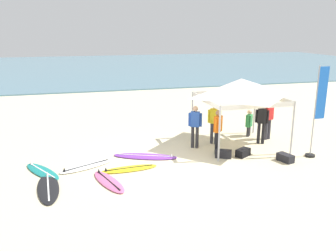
# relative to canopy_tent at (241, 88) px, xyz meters

# --- Properties ---
(ground_plane) EXTENTS (80.00, 80.00, 0.00)m
(ground_plane) POSITION_rel_canopy_tent_xyz_m (-2.99, -0.82, -2.39)
(ground_plane) COLOR beige
(sea) EXTENTS (80.00, 36.00, 0.10)m
(sea) POSITION_rel_canopy_tent_xyz_m (-2.99, 32.35, -2.34)
(sea) COLOR #568499
(sea) RESTS_ON ground
(canopy_tent) EXTENTS (3.09, 3.09, 2.75)m
(canopy_tent) POSITION_rel_canopy_tent_xyz_m (0.00, 0.00, 0.00)
(canopy_tent) COLOR #B7B7BC
(canopy_tent) RESTS_ON ground
(surfboard_pink) EXTENTS (1.10, 2.03, 0.19)m
(surfboard_pink) POSITION_rel_canopy_tent_xyz_m (-5.53, -2.34, -2.35)
(surfboard_pink) COLOR pink
(surfboard_pink) RESTS_ON ground
(surfboard_teal) EXTENTS (1.47, 2.02, 0.19)m
(surfboard_teal) POSITION_rel_canopy_tent_xyz_m (-7.59, -0.93, -2.35)
(surfboard_teal) COLOR #19847F
(surfboard_teal) RESTS_ON ground
(surfboard_purple) EXTENTS (2.47, 1.53, 0.19)m
(surfboard_purple) POSITION_rel_canopy_tent_xyz_m (-3.96, -0.40, -2.35)
(surfboard_purple) COLOR purple
(surfboard_purple) RESTS_ON ground
(surfboard_yellow) EXTENTS (1.98, 0.68, 0.19)m
(surfboard_yellow) POSITION_rel_canopy_tent_xyz_m (-4.75, -1.47, -2.35)
(surfboard_yellow) COLOR yellow
(surfboard_yellow) RESTS_ON ground
(surfboard_black) EXTENTS (0.78, 2.35, 0.19)m
(surfboard_black) POSITION_rel_canopy_tent_xyz_m (-7.33, -2.33, -2.35)
(surfboard_black) COLOR black
(surfboard_black) RESTS_ON ground
(surfboard_white) EXTENTS (2.04, 1.36, 0.19)m
(surfboard_white) POSITION_rel_canopy_tent_xyz_m (-6.14, -0.85, -2.35)
(surfboard_white) COLOR white
(surfboard_white) RESTS_ON ground
(person_red) EXTENTS (0.53, 0.32, 1.71)m
(person_red) POSITION_rel_canopy_tent_xyz_m (1.60, 0.45, -1.40)
(person_red) COLOR #383842
(person_red) RESTS_ON ground
(person_yellow) EXTENTS (0.49, 0.37, 1.71)m
(person_yellow) POSITION_rel_canopy_tent_xyz_m (-0.87, 0.48, -1.40)
(person_yellow) COLOR #383842
(person_yellow) RESTS_ON ground
(person_black) EXTENTS (0.48, 0.38, 1.71)m
(person_black) POSITION_rel_canopy_tent_xyz_m (1.02, -0.01, -1.40)
(person_black) COLOR black
(person_black) RESTS_ON ground
(person_orange) EXTENTS (0.41, 0.42, 1.71)m
(person_orange) POSITION_rel_canopy_tent_xyz_m (-1.22, -0.72, -1.40)
(person_orange) COLOR black
(person_orange) RESTS_ON ground
(person_blue) EXTENTS (0.50, 0.36, 1.71)m
(person_blue) POSITION_rel_canopy_tent_xyz_m (-1.81, 0.19, -1.40)
(person_blue) COLOR #2D2D33
(person_blue) RESTS_ON ground
(person_green) EXTENTS (0.41, 0.43, 1.20)m
(person_green) POSITION_rel_canopy_tent_xyz_m (1.04, 1.09, -1.73)
(person_green) COLOR #2D2D33
(person_green) RESTS_ON ground
(banner_flag) EXTENTS (0.60, 0.36, 3.40)m
(banner_flag) POSITION_rel_canopy_tent_xyz_m (2.15, -1.93, -0.81)
(banner_flag) COLOR #99999E
(banner_flag) RESTS_ON ground
(gear_bag_near_tent) EXTENTS (0.47, 0.66, 0.28)m
(gear_bag_near_tent) POSITION_rel_canopy_tent_xyz_m (0.83, -2.15, -2.25)
(gear_bag_near_tent) COLOR #232328
(gear_bag_near_tent) RESTS_ON ground
(gear_bag_by_pole) EXTENTS (0.68, 0.59, 0.28)m
(gear_bag_by_pole) POSITION_rel_canopy_tent_xyz_m (-0.38, -1.23, -2.25)
(gear_bag_by_pole) COLOR black
(gear_bag_by_pole) RESTS_ON ground
(gear_bag_on_sand) EXTENTS (0.68, 0.56, 0.28)m
(gear_bag_on_sand) POSITION_rel_canopy_tent_xyz_m (-1.16, -1.17, -2.25)
(gear_bag_on_sand) COLOR #232328
(gear_bag_on_sand) RESTS_ON ground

